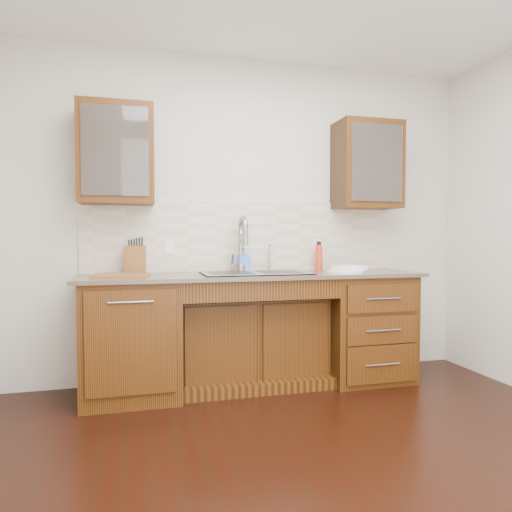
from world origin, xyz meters
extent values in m
cube|color=black|center=(0.00, 0.00, -0.05)|extent=(4.00, 3.50, 0.10)
cube|color=beige|center=(0.00, 1.80, 1.35)|extent=(4.00, 0.10, 2.70)
cube|color=#593014|center=(-0.95, 1.44, 0.44)|extent=(0.70, 0.62, 0.88)
cube|color=#593014|center=(0.00, 1.53, 0.35)|extent=(1.20, 0.44, 0.70)
cube|color=#593014|center=(0.95, 1.44, 0.44)|extent=(0.70, 0.62, 0.88)
cube|color=#84705B|center=(0.00, 1.43, 0.90)|extent=(2.70, 0.65, 0.03)
cube|color=beige|center=(0.00, 1.74, 1.21)|extent=(2.70, 0.02, 0.59)
cube|color=#9E9EA5|center=(0.00, 1.41, 0.83)|extent=(0.84, 0.46, 0.19)
cylinder|color=#999993|center=(-0.07, 1.64, 1.11)|extent=(0.04, 0.04, 0.40)
cylinder|color=#999993|center=(0.18, 1.65, 1.03)|extent=(0.02, 0.02, 0.24)
cube|color=#593014|center=(-1.05, 1.58, 1.83)|extent=(0.55, 0.34, 0.75)
cube|color=#593014|center=(1.05, 1.58, 1.83)|extent=(0.55, 0.34, 0.75)
cube|color=white|center=(-0.65, 1.73, 1.12)|extent=(0.08, 0.01, 0.12)
cube|color=white|center=(0.65, 1.73, 1.12)|extent=(0.08, 0.01, 0.12)
imported|color=#4786EA|center=(-0.04, 1.65, 1.01)|extent=(0.10, 0.10, 0.20)
cylinder|color=red|center=(0.63, 1.63, 1.02)|extent=(0.07, 0.07, 0.22)
cylinder|color=white|center=(0.73, 1.33, 0.92)|extent=(0.33, 0.33, 0.02)
cube|color=silver|center=(0.79, 1.37, 0.94)|extent=(0.26, 0.21, 0.04)
cube|color=olive|center=(-0.92, 1.67, 1.02)|extent=(0.17, 0.23, 0.22)
cube|color=brown|center=(-1.02, 1.39, 0.92)|extent=(0.42, 0.33, 0.02)
imported|color=white|center=(-1.10, 1.58, 1.78)|extent=(0.15, 0.15, 0.10)
imported|color=silver|center=(-0.93, 1.58, 1.77)|extent=(0.11, 0.11, 0.09)
imported|color=white|center=(0.89, 1.58, 1.77)|extent=(0.16, 0.16, 0.09)
imported|color=silver|center=(1.10, 1.58, 1.77)|extent=(0.12, 0.12, 0.08)
camera|label=1|loc=(-0.90, -2.07, 1.20)|focal=32.00mm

